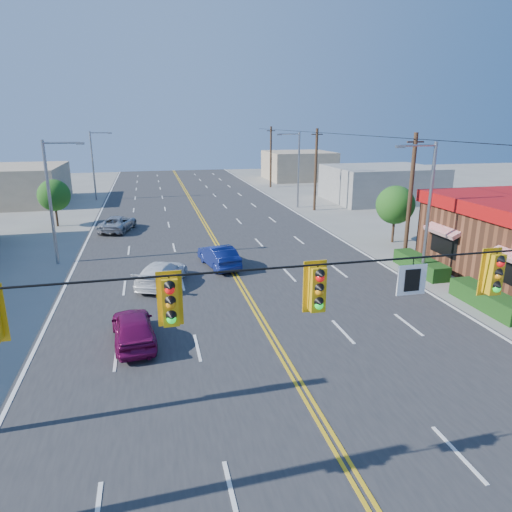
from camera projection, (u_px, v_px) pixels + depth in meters
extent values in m
plane|color=gray|center=(352.00, 475.00, 12.19)|extent=(160.00, 160.00, 0.00)
cube|color=#2D2D30|center=(226.00, 261.00, 30.85)|extent=(20.00, 120.00, 0.06)
cylinder|color=black|center=(367.00, 261.00, 10.48)|extent=(24.00, 0.05, 0.05)
cube|color=white|center=(412.00, 280.00, 10.90)|extent=(0.75, 0.04, 0.75)
cube|color=#D89E0C|center=(170.00, 302.00, 9.66)|extent=(0.55, 0.34, 1.25)
cube|color=#D89E0C|center=(317.00, 289.00, 10.38)|extent=(0.55, 0.34, 1.25)
cube|color=#D89E0C|center=(494.00, 274.00, 11.41)|extent=(0.55, 0.34, 1.25)
cube|color=#194214|center=(450.00, 280.00, 25.78)|extent=(1.20, 9.00, 0.90)
cylinder|color=gray|center=(429.00, 212.00, 26.53)|extent=(0.20, 0.20, 8.00)
cylinder|color=gray|center=(418.00, 145.00, 25.21)|extent=(2.20, 0.12, 0.12)
cube|color=gray|center=(400.00, 147.00, 24.98)|extent=(0.50, 0.25, 0.15)
cylinder|color=gray|center=(299.00, 170.00, 48.93)|extent=(0.20, 0.20, 8.00)
cylinder|color=gray|center=(289.00, 134.00, 47.61)|extent=(2.20, 0.12, 0.12)
cube|color=gray|center=(279.00, 135.00, 47.38)|extent=(0.50, 0.25, 0.15)
cylinder|color=gray|center=(50.00, 204.00, 29.17)|extent=(0.20, 0.20, 8.00)
cylinder|color=gray|center=(61.00, 143.00, 28.33)|extent=(2.20, 0.12, 0.12)
cube|color=gray|center=(80.00, 143.00, 28.59)|extent=(0.50, 0.25, 0.15)
cylinder|color=gray|center=(93.00, 166.00, 53.44)|extent=(0.20, 0.20, 8.00)
cylinder|color=gray|center=(100.00, 133.00, 52.60)|extent=(2.20, 0.12, 0.12)
cube|color=gray|center=(110.00, 133.00, 52.85)|extent=(0.50, 0.25, 0.15)
cylinder|color=#47301E|center=(410.00, 197.00, 30.47)|extent=(0.28, 0.28, 8.40)
cylinder|color=#47301E|center=(316.00, 170.00, 47.27)|extent=(0.28, 0.28, 8.40)
cylinder|color=#47301E|center=(271.00, 157.00, 64.07)|extent=(0.28, 0.28, 8.40)
cylinder|color=#47301E|center=(393.00, 229.00, 35.38)|extent=(0.20, 0.20, 2.10)
sphere|color=#235B19|center=(395.00, 205.00, 34.85)|extent=(2.94, 2.94, 2.94)
cylinder|color=#47301E|center=(57.00, 215.00, 40.79)|extent=(0.20, 0.20, 2.00)
sphere|color=#235B19|center=(54.00, 195.00, 40.27)|extent=(2.80, 2.80, 2.80)
cube|color=gray|center=(381.00, 184.00, 53.78)|extent=(12.00, 10.00, 4.00)
cube|color=tan|center=(12.00, 185.00, 52.00)|extent=(11.00, 12.00, 4.20)
cube|color=tan|center=(298.00, 165.00, 73.59)|extent=(10.00, 10.00, 4.40)
imported|color=#6F0C43|center=(133.00, 329.00, 19.17)|extent=(2.08, 4.31, 1.42)
imported|color=navy|center=(219.00, 257.00, 29.29)|extent=(2.35, 4.55, 1.43)
imported|color=white|center=(162.00, 274.00, 26.15)|extent=(3.58, 4.93, 1.33)
imported|color=#ABACB1|center=(118.00, 224.00, 38.95)|extent=(3.42, 5.11, 1.30)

